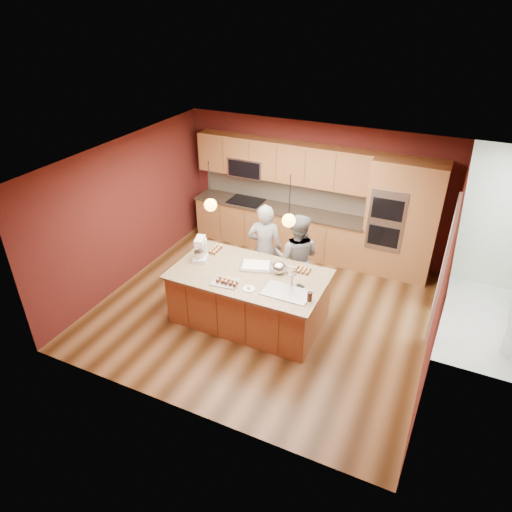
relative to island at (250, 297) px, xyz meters
The scene contains 24 objects.
floor 0.61m from the island, 76.74° to the left, with size 5.50×5.50×0.00m, color #40240E.
ceiling 2.26m from the island, 76.74° to the left, with size 5.50×5.50×0.00m, color silver.
wall_back 3.00m from the island, 88.26° to the left, with size 5.50×5.50×0.00m, color #501916.
wall_front 2.31m from the island, 87.66° to the right, with size 5.50×5.50×0.00m, color #501916.
wall_left 2.83m from the island, behind, with size 5.00×5.00×0.00m, color #501916.
wall_right 2.99m from the island, ahead, with size 5.00×5.00×0.00m, color #501916.
cabinet_run 2.73m from the island, 102.76° to the left, with size 3.74×0.64×2.30m.
oven_column 3.28m from the island, 53.00° to the left, with size 1.30×0.62×2.30m.
doorway_trim 3.11m from the island, 22.56° to the left, with size 0.08×1.11×2.20m, color silver, non-canonical shape.
pendant_left 1.67m from the island, behind, with size 0.20×0.20×0.80m.
pendant_right 1.66m from the island, ahead, with size 0.20×0.20×0.80m.
island is the anchor object (origin of this frame).
person_left 1.04m from the island, 99.55° to the left, with size 0.62×0.41×1.71m, color black.
person_right 1.12m from the island, 64.45° to the left, with size 0.80×0.62×1.65m, color gray.
stand_mixer 1.13m from the island, behind, with size 0.29×0.34×0.41m.
sheet_cake 0.53m from the island, 88.89° to the left, with size 0.60×0.51×0.05m.
cooling_rack 0.65m from the island, 120.68° to the right, with size 0.41×0.29×0.02m, color #A5A7AC.
mixing_bowl 0.72m from the island, 28.99° to the left, with size 0.24×0.24×0.20m, color silver.
plate 0.63m from the island, 65.65° to the right, with size 0.19×0.19×0.01m, color white.
tumbler 1.27m from the island, 14.58° to the right, with size 0.08×0.08×0.15m, color #321B0F.
phone 0.98m from the island, ahead, with size 0.13×0.07×0.01m, color black.
cupcakes_left 1.08m from the island, 154.02° to the left, with size 0.16×0.32×0.07m, color tan, non-canonical shape.
cupcakes_rack 0.67m from the island, 115.72° to the right, with size 0.37×0.15×0.07m, color tan, non-canonical shape.
cupcakes_right 0.98m from the island, 30.06° to the left, with size 0.28×0.21×0.06m, color tan, non-canonical shape.
Camera 1 is at (2.62, -5.94, 4.88)m, focal length 32.00 mm.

